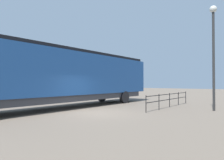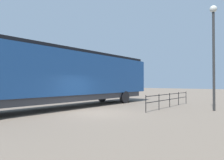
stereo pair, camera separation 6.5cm
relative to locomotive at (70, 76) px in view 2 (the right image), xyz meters
The scene contains 4 objects.
ground_plane 4.32m from the locomotive, 12.23° to the right, with size 120.00×120.00×0.00m, color #756656.
locomotive is the anchor object (origin of this frame).
lamp_post 10.35m from the locomotive, 28.01° to the left, with size 0.47×0.47×6.99m.
platform_fence 7.77m from the locomotive, 39.82° to the left, with size 0.05×7.33×1.08m.
Camera 2 is at (8.50, -8.97, 1.82)m, focal length 32.07 mm.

